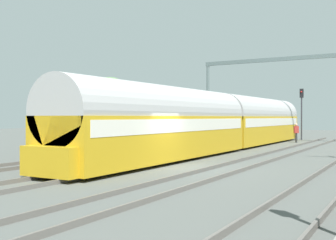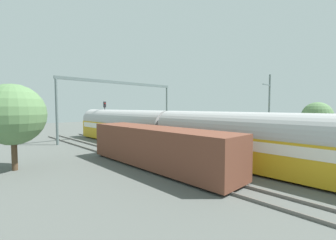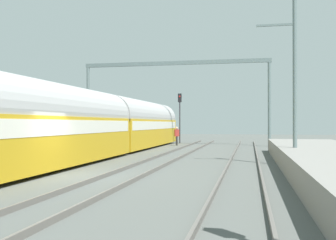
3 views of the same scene
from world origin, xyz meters
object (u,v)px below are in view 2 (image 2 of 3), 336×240
catenary_gantry (122,95)px  passenger_train (168,131)px  railway_signal_far (105,114)px  freight_car (157,147)px  person_crossing (125,131)px

catenary_gantry → passenger_train: bearing=-100.7°
railway_signal_far → catenary_gantry: (0.28, -4.46, 2.67)m
passenger_train → railway_signal_far: railway_signal_far is taller
freight_car → person_crossing: (6.87, 14.74, -0.44)m
person_crossing → railway_signal_far: (-0.56, 4.77, 2.27)m
catenary_gantry → person_crossing: bearing=-48.7°
person_crossing → railway_signal_far: bearing=63.4°
passenger_train → catenary_gantry: 12.45m
freight_car → person_crossing: size_ratio=7.51×
passenger_train → person_crossing: passenger_train is taller
passenger_train → railway_signal_far: size_ratio=6.37×
passenger_train → railway_signal_far: bearing=83.2°
freight_car → railway_signal_far: (6.31, 19.51, 1.83)m
freight_car → catenary_gantry: size_ratio=0.74×
passenger_train → freight_car: (-4.40, -3.46, -0.50)m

